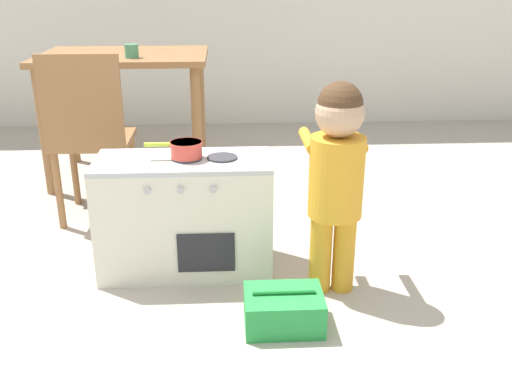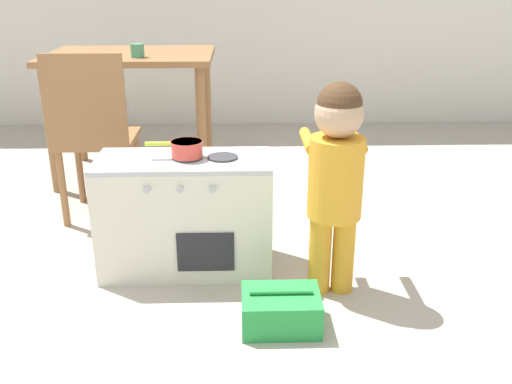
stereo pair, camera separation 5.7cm
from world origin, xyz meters
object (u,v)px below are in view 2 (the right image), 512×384
play_kitchen (186,215)px  dining_chair_near (94,133)px  toy_basket (281,310)px  child_figure (336,167)px  dining_table (132,73)px  cup_on_table (137,51)px  toy_pot (186,148)px

play_kitchen → dining_chair_near: 0.77m
toy_basket → dining_chair_near: size_ratio=0.33×
play_kitchen → child_figure: 0.69m
dining_table → cup_on_table: size_ratio=12.82×
child_figure → dining_table: child_figure is taller
cup_on_table → toy_basket: bearing=-64.8°
toy_pot → dining_table: (-0.43, 1.25, 0.10)m
toy_pot → child_figure: 0.62m
play_kitchen → toy_pot: (0.01, 0.00, 0.30)m
child_figure → dining_table: size_ratio=0.87×
child_figure → toy_basket: (-0.22, -0.25, -0.46)m
dining_chair_near → child_figure: bearing=-34.8°
toy_pot → child_figure: size_ratio=0.28×
play_kitchen → toy_basket: size_ratio=2.54×
child_figure → toy_basket: child_figure is taller
child_figure → dining_chair_near: bearing=145.2°
dining_chair_near → toy_basket: bearing=-49.2°
dining_table → cup_on_table: cup_on_table is taller
cup_on_table → child_figure: bearing=-53.6°
toy_basket → cup_on_table: (-0.71, 1.51, 0.73)m
toy_pot → dining_table: bearing=108.9°
dining_table → cup_on_table: 0.26m
play_kitchen → toy_pot: toy_pot is taller
play_kitchen → dining_chair_near: (-0.49, 0.55, 0.21)m
toy_pot → dining_chair_near: size_ratio=0.27×
toy_pot → dining_table: dining_table is taller
dining_table → dining_chair_near: dining_chair_near is taller
dining_table → toy_basket: bearing=-65.2°
toy_basket → dining_table: (-0.79, 1.71, 0.58)m
toy_basket → dining_chair_near: bearing=130.8°
play_kitchen → dining_chair_near: dining_chair_near is taller
toy_basket → play_kitchen: bearing=129.3°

